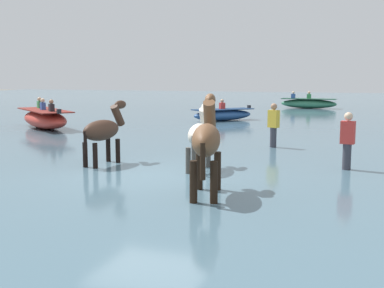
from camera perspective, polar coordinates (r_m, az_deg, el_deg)
ground_plane at (r=11.19m, az=-4.62°, el=-4.98°), size 120.00×120.00×0.00m
water_surface at (r=20.60m, az=6.53°, el=1.30°), size 90.00×90.00×0.26m
horse_lead_pinto at (r=11.70m, az=0.84°, el=0.93°), size 0.58×1.67×1.81m
horse_trailing_bay at (r=9.20m, az=1.69°, el=0.21°), size 0.83×1.97×2.13m
horse_flank_dark_bay at (r=12.59m, az=-10.16°, el=1.39°), size 0.65×1.70×1.84m
boat_near_starboard at (r=24.50m, az=3.56°, el=3.40°), size 2.91×3.03×1.05m
boat_mid_outer at (r=21.86m, az=-16.56°, el=2.80°), size 4.07×3.64×1.26m
boat_mid_channel at (r=34.34m, az=13.22°, el=4.57°), size 3.77×1.39×1.13m
person_wading_mid at (r=15.58m, az=9.34°, el=1.84°), size 0.37×0.31×1.63m
person_wading_close at (r=12.30m, az=17.41°, el=-0.04°), size 0.35×0.25×1.63m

